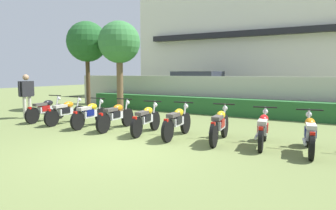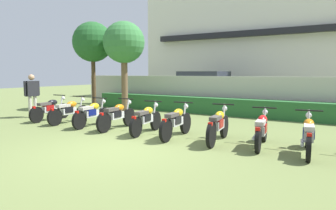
# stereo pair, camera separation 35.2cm
# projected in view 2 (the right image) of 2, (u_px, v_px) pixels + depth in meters

# --- Properties ---
(ground) EXTENTS (60.00, 60.00, 0.00)m
(ground) POSITION_uv_depth(u_px,v_px,m) (117.00, 149.00, 7.21)
(ground) COLOR olive
(building) EXTENTS (18.10, 6.50, 8.03)m
(building) POSITION_uv_depth(u_px,v_px,m) (279.00, 41.00, 21.08)
(building) COLOR silver
(building) RESTS_ON ground
(compound_wall) EXTENTS (17.19, 0.30, 1.65)m
(compound_wall) POSITION_uv_depth(u_px,v_px,m) (231.00, 95.00, 13.59)
(compound_wall) COLOR #BCB7A8
(compound_wall) RESTS_ON ground
(hedge_row) EXTENTS (13.76, 0.70, 0.72)m
(hedge_row) POSITION_uv_depth(u_px,v_px,m) (225.00, 107.00, 13.04)
(hedge_row) COLOR #28602D
(hedge_row) RESTS_ON ground
(parked_car) EXTENTS (4.66, 2.43, 1.89)m
(parked_car) POSITION_uv_depth(u_px,v_px,m) (205.00, 88.00, 17.67)
(parked_car) COLOR navy
(parked_car) RESTS_ON ground
(tree_near_inspector) EXTENTS (1.97, 1.97, 4.32)m
(tree_near_inspector) POSITION_uv_depth(u_px,v_px,m) (93.00, 43.00, 15.05)
(tree_near_inspector) COLOR #4C3823
(tree_near_inspector) RESTS_ON ground
(tree_far_side) EXTENTS (1.93, 1.93, 4.18)m
(tree_far_side) POSITION_uv_depth(u_px,v_px,m) (124.00, 44.00, 14.02)
(tree_far_side) COLOR brown
(tree_far_side) RESTS_ON ground
(motorcycle_in_row_0) EXTENTS (0.60, 1.90, 0.96)m
(motorcycle_in_row_0) POSITION_uv_depth(u_px,v_px,m) (50.00, 109.00, 11.53)
(motorcycle_in_row_0) COLOR black
(motorcycle_in_row_0) RESTS_ON ground
(motorcycle_in_row_1) EXTENTS (0.60, 1.91, 0.95)m
(motorcycle_in_row_1) POSITION_uv_depth(u_px,v_px,m) (69.00, 111.00, 10.93)
(motorcycle_in_row_1) COLOR black
(motorcycle_in_row_1) RESTS_ON ground
(motorcycle_in_row_2) EXTENTS (0.60, 1.82, 0.96)m
(motorcycle_in_row_2) POSITION_uv_depth(u_px,v_px,m) (92.00, 114.00, 10.22)
(motorcycle_in_row_2) COLOR black
(motorcycle_in_row_2) RESTS_ON ground
(motorcycle_in_row_3) EXTENTS (0.60, 1.95, 0.97)m
(motorcycle_in_row_3) POSITION_uv_depth(u_px,v_px,m) (117.00, 115.00, 9.74)
(motorcycle_in_row_3) COLOR black
(motorcycle_in_row_3) RESTS_ON ground
(motorcycle_in_row_4) EXTENTS (0.60, 1.82, 0.96)m
(motorcycle_in_row_4) POSITION_uv_depth(u_px,v_px,m) (146.00, 119.00, 9.04)
(motorcycle_in_row_4) COLOR black
(motorcycle_in_row_4) RESTS_ON ground
(motorcycle_in_row_5) EXTENTS (0.60, 1.92, 0.97)m
(motorcycle_in_row_5) POSITION_uv_depth(u_px,v_px,m) (176.00, 122.00, 8.48)
(motorcycle_in_row_5) COLOR black
(motorcycle_in_row_5) RESTS_ON ground
(motorcycle_in_row_6) EXTENTS (0.60, 1.92, 0.98)m
(motorcycle_in_row_6) POSITION_uv_depth(u_px,v_px,m) (218.00, 125.00, 7.89)
(motorcycle_in_row_6) COLOR black
(motorcycle_in_row_6) RESTS_ON ground
(motorcycle_in_row_7) EXTENTS (0.60, 1.81, 0.94)m
(motorcycle_in_row_7) POSITION_uv_depth(u_px,v_px,m) (262.00, 129.00, 7.41)
(motorcycle_in_row_7) COLOR black
(motorcycle_in_row_7) RESTS_ON ground
(motorcycle_in_row_8) EXTENTS (0.60, 1.86, 0.95)m
(motorcycle_in_row_8) POSITION_uv_depth(u_px,v_px,m) (308.00, 135.00, 6.74)
(motorcycle_in_row_8) COLOR black
(motorcycle_in_row_8) RESTS_ON ground
(inspector_person) EXTENTS (0.24, 0.70, 1.75)m
(inspector_person) POSITION_uv_depth(u_px,v_px,m) (32.00, 92.00, 12.27)
(inspector_person) COLOR beige
(inspector_person) RESTS_ON ground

